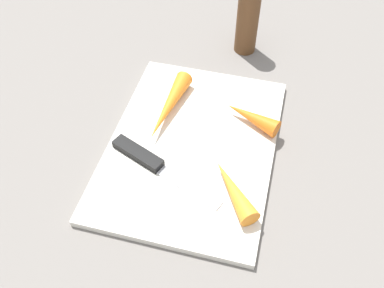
{
  "coord_description": "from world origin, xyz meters",
  "views": [
    {
      "loc": [
        0.43,
        0.11,
        0.54
      ],
      "look_at": [
        0.0,
        0.0,
        0.01
      ],
      "focal_mm": 40.02,
      "sensor_mm": 36.0,
      "label": 1
    }
  ],
  "objects_px": {
    "knife": "(144,158)",
    "carrot_longest": "(169,106)",
    "carrot_medium": "(233,189)",
    "pepper_grinder": "(248,20)",
    "cutting_board": "(192,146)",
    "carrot_shortest": "(251,117)"
  },
  "relations": [
    {
      "from": "knife",
      "to": "carrot_longest",
      "type": "xyz_separation_m",
      "value": [
        -0.11,
        0.01,
        0.01
      ]
    },
    {
      "from": "carrot_longest",
      "to": "knife",
      "type": "bearing_deg",
      "value": 1.59
    },
    {
      "from": "carrot_medium",
      "to": "pepper_grinder",
      "type": "distance_m",
      "value": 0.36
    },
    {
      "from": "carrot_medium",
      "to": "knife",
      "type": "bearing_deg",
      "value": 40.9
    },
    {
      "from": "cutting_board",
      "to": "carrot_longest",
      "type": "height_order",
      "value": "carrot_longest"
    },
    {
      "from": "carrot_shortest",
      "to": "carrot_medium",
      "type": "bearing_deg",
      "value": 111.0
    },
    {
      "from": "knife",
      "to": "pepper_grinder",
      "type": "relative_size",
      "value": 1.4
    },
    {
      "from": "carrot_longest",
      "to": "carrot_medium",
      "type": "distance_m",
      "value": 0.19
    },
    {
      "from": "carrot_longest",
      "to": "pepper_grinder",
      "type": "xyz_separation_m",
      "value": [
        -0.22,
        0.09,
        0.04
      ]
    },
    {
      "from": "carrot_shortest",
      "to": "pepper_grinder",
      "type": "distance_m",
      "value": 0.22
    },
    {
      "from": "pepper_grinder",
      "to": "cutting_board",
      "type": "bearing_deg",
      "value": -7.62
    },
    {
      "from": "carrot_longest",
      "to": "pepper_grinder",
      "type": "distance_m",
      "value": 0.24
    },
    {
      "from": "pepper_grinder",
      "to": "knife",
      "type": "bearing_deg",
      "value": -16.98
    },
    {
      "from": "knife",
      "to": "carrot_longest",
      "type": "distance_m",
      "value": 0.11
    },
    {
      "from": "carrot_shortest",
      "to": "pepper_grinder",
      "type": "relative_size",
      "value": 0.69
    },
    {
      "from": "knife",
      "to": "carrot_longest",
      "type": "bearing_deg",
      "value": 108.64
    },
    {
      "from": "carrot_medium",
      "to": "pepper_grinder",
      "type": "xyz_separation_m",
      "value": [
        -0.36,
        -0.04,
        0.04
      ]
    },
    {
      "from": "knife",
      "to": "carrot_medium",
      "type": "xyz_separation_m",
      "value": [
        0.03,
        0.14,
        0.01
      ]
    },
    {
      "from": "carrot_longest",
      "to": "carrot_medium",
      "type": "height_order",
      "value": "same"
    },
    {
      "from": "cutting_board",
      "to": "knife",
      "type": "height_order",
      "value": "knife"
    },
    {
      "from": "carrot_longest",
      "to": "carrot_shortest",
      "type": "relative_size",
      "value": 1.6
    },
    {
      "from": "knife",
      "to": "carrot_longest",
      "type": "height_order",
      "value": "carrot_longest"
    }
  ]
}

